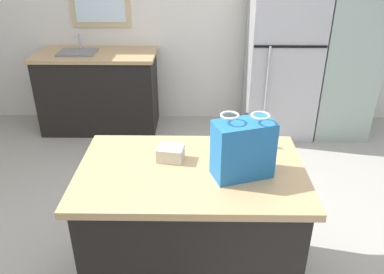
{
  "coord_description": "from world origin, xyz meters",
  "views": [
    {
      "loc": [
        0.05,
        -2.23,
        2.05
      ],
      "look_at": [
        0.02,
        -0.03,
        0.92
      ],
      "focal_mm": 36.29,
      "sensor_mm": 36.0,
      "label": 1
    }
  ],
  "objects_px": {
    "shopping_bag": "(243,149)",
    "small_box": "(171,153)",
    "tall_cabinet": "(348,40)",
    "bottle": "(245,131)",
    "refrigerator": "(282,58)",
    "kitchen_island": "(191,227)"
  },
  "relations": [
    {
      "from": "tall_cabinet",
      "to": "shopping_bag",
      "type": "relative_size",
      "value": 5.81
    },
    {
      "from": "shopping_bag",
      "to": "small_box",
      "type": "relative_size",
      "value": 2.45
    },
    {
      "from": "kitchen_island",
      "to": "tall_cabinet",
      "type": "distance_m",
      "value": 2.9
    },
    {
      "from": "refrigerator",
      "to": "tall_cabinet",
      "type": "height_order",
      "value": "tall_cabinet"
    },
    {
      "from": "refrigerator",
      "to": "tall_cabinet",
      "type": "bearing_deg",
      "value": 0.02
    },
    {
      "from": "bottle",
      "to": "refrigerator",
      "type": "bearing_deg",
      "value": 72.73
    },
    {
      "from": "refrigerator",
      "to": "small_box",
      "type": "distance_m",
      "value": 2.45
    },
    {
      "from": "shopping_bag",
      "to": "bottle",
      "type": "relative_size",
      "value": 1.7
    },
    {
      "from": "refrigerator",
      "to": "bottle",
      "type": "xyz_separation_m",
      "value": [
        -0.62,
        -2.0,
        0.09
      ]
    },
    {
      "from": "shopping_bag",
      "to": "bottle",
      "type": "bearing_deg",
      "value": 80.96
    },
    {
      "from": "shopping_bag",
      "to": "small_box",
      "type": "xyz_separation_m",
      "value": [
        -0.41,
        0.16,
        -0.12
      ]
    },
    {
      "from": "small_box",
      "to": "bottle",
      "type": "relative_size",
      "value": 0.69
    },
    {
      "from": "refrigerator",
      "to": "bottle",
      "type": "relative_size",
      "value": 8.06
    },
    {
      "from": "small_box",
      "to": "refrigerator",
      "type": "bearing_deg",
      "value": 63.73
    },
    {
      "from": "small_box",
      "to": "bottle",
      "type": "xyz_separation_m",
      "value": [
        0.46,
        0.2,
        0.05
      ]
    },
    {
      "from": "tall_cabinet",
      "to": "small_box",
      "type": "distance_m",
      "value": 2.83
    },
    {
      "from": "shopping_bag",
      "to": "bottle",
      "type": "xyz_separation_m",
      "value": [
        0.06,
        0.36,
        -0.07
      ]
    },
    {
      "from": "refrigerator",
      "to": "tall_cabinet",
      "type": "relative_size",
      "value": 0.82
    },
    {
      "from": "tall_cabinet",
      "to": "small_box",
      "type": "xyz_separation_m",
      "value": [
        -1.78,
        -2.2,
        -0.16
      ]
    },
    {
      "from": "tall_cabinet",
      "to": "bottle",
      "type": "height_order",
      "value": "tall_cabinet"
    },
    {
      "from": "shopping_bag",
      "to": "refrigerator",
      "type": "bearing_deg",
      "value": 73.93
    },
    {
      "from": "small_box",
      "to": "tall_cabinet",
      "type": "bearing_deg",
      "value": 51.05
    }
  ]
}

